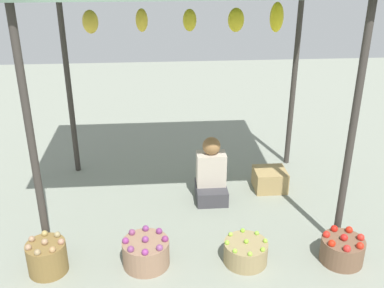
# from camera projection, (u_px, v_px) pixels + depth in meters

# --- Properties ---
(ground_plane) EXTENTS (14.00, 14.00, 0.00)m
(ground_plane) POSITION_uv_depth(u_px,v_px,m) (189.00, 201.00, 5.33)
(ground_plane) COLOR gray
(market_stall_structure) EXTENTS (3.18, 2.15, 2.44)m
(market_stall_structure) POSITION_uv_depth(u_px,v_px,m) (189.00, 7.00, 4.43)
(market_stall_structure) COLOR #38332D
(market_stall_structure) RESTS_ON ground
(vendor_person) EXTENTS (0.36, 0.44, 0.78)m
(vendor_person) POSITION_uv_depth(u_px,v_px,m) (211.00, 176.00, 5.28)
(vendor_person) COLOR #3A393D
(vendor_person) RESTS_ON ground
(basket_potatoes) EXTENTS (0.36, 0.36, 0.35)m
(basket_potatoes) POSITION_uv_depth(u_px,v_px,m) (47.00, 257.00, 4.12)
(basket_potatoes) COLOR brown
(basket_potatoes) RESTS_ON ground
(basket_purple_onions) EXTENTS (0.44, 0.44, 0.31)m
(basket_purple_onions) POSITION_uv_depth(u_px,v_px,m) (146.00, 252.00, 4.22)
(basket_purple_onions) COLOR #916E55
(basket_purple_onions) RESTS_ON ground
(basket_limes) EXTENTS (0.42, 0.42, 0.25)m
(basket_limes) POSITION_uv_depth(u_px,v_px,m) (246.00, 252.00, 4.26)
(basket_limes) COLOR #968256
(basket_limes) RESTS_ON ground
(basket_red_tomatoes) EXTENTS (0.41, 0.41, 0.30)m
(basket_red_tomatoes) POSITION_uv_depth(u_px,v_px,m) (342.00, 250.00, 4.27)
(basket_red_tomatoes) COLOR brown
(basket_red_tomatoes) RESTS_ON ground
(wooden_crate_near_vendor) EXTENTS (0.39, 0.36, 0.26)m
(wooden_crate_near_vendor) POSITION_uv_depth(u_px,v_px,m) (270.00, 179.00, 5.55)
(wooden_crate_near_vendor) COLOR #9F8350
(wooden_crate_near_vendor) RESTS_ON ground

